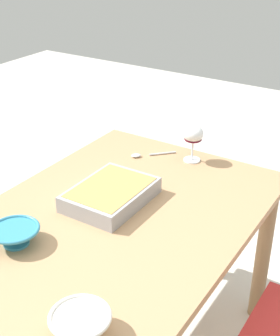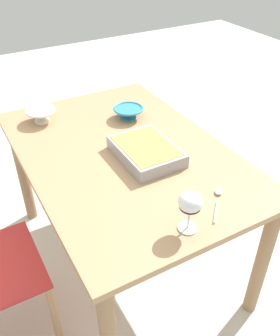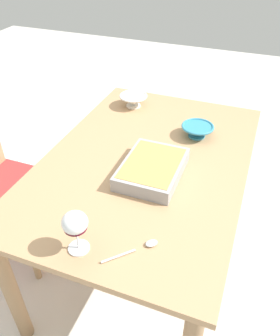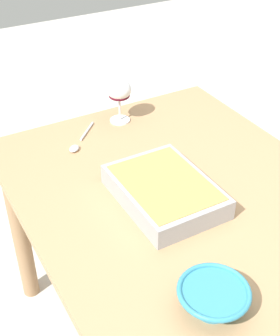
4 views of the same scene
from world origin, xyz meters
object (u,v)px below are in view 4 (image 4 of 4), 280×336
(casserole_dish, at_px, (165,190))
(serving_spoon, at_px, (78,143))
(wine_glass, at_px, (119,92))
(mixing_bowl, at_px, (213,297))
(dining_table, at_px, (200,241))

(casserole_dish, xyz_separation_m, serving_spoon, (-0.40, -0.10, -0.03))
(wine_glass, bearing_deg, serving_spoon, -69.04)
(mixing_bowl, bearing_deg, serving_spoon, 179.38)
(wine_glass, bearing_deg, mixing_bowl, -13.75)
(wine_glass, distance_m, serving_spoon, 0.24)
(dining_table, distance_m, serving_spoon, 0.54)
(dining_table, xyz_separation_m, wine_glass, (-0.58, 0.04, 0.23))
(dining_table, distance_m, mixing_bowl, 0.36)
(dining_table, xyz_separation_m, serving_spoon, (-0.50, -0.17, 0.12))
(dining_table, bearing_deg, serving_spoon, -161.65)
(mixing_bowl, distance_m, serving_spoon, 0.78)
(casserole_dish, xyz_separation_m, mixing_bowl, (0.38, -0.11, 0.00))
(wine_glass, xyz_separation_m, mixing_bowl, (0.86, -0.21, -0.08))
(serving_spoon, bearing_deg, casserole_dish, 14.24)
(wine_glass, relative_size, serving_spoon, 1.02)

